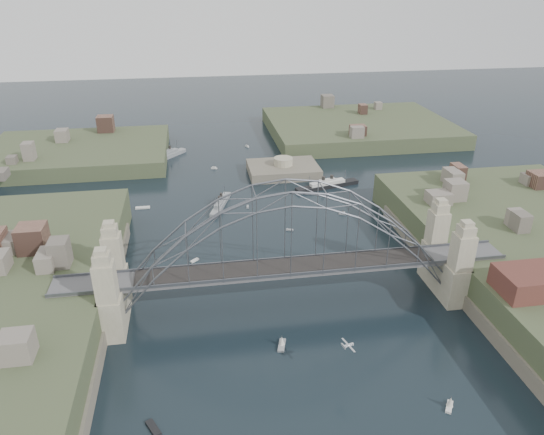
{
  "coord_description": "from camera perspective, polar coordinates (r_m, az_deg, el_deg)",
  "views": [
    {
      "loc": [
        -15.55,
        -78.41,
        56.75
      ],
      "look_at": [
        0.0,
        18.0,
        10.0
      ],
      "focal_mm": 33.19,
      "sensor_mm": 36.0,
      "label": 1
    }
  ],
  "objects": [
    {
      "name": "small_boat_a",
      "position": [
        112.86,
        -8.78,
        -4.85
      ],
      "size": [
        2.04,
        1.96,
        0.45
      ],
      "color": "silver",
      "rests_on": "ground"
    },
    {
      "name": "small_boat_g",
      "position": [
        82.0,
        19.54,
        -19.26
      ],
      "size": [
        2.08,
        2.51,
        2.38
      ],
      "color": "silver",
      "rests_on": "ground"
    },
    {
      "name": "ground",
      "position": [
        98.03,
        1.7,
        -9.8
      ],
      "size": [
        500.0,
        500.0,
        0.0
      ],
      "primitive_type": "plane",
      "color": "black",
      "rests_on": "ground"
    },
    {
      "name": "naval_cruiser_near",
      "position": [
        138.41,
        -5.85,
        1.56
      ],
      "size": [
        6.81,
        15.35,
        4.64
      ],
      "color": "gray",
      "rests_on": "ground"
    },
    {
      "name": "small_boat_j",
      "position": [
        77.51,
        -13.31,
        -22.23
      ],
      "size": [
        2.41,
        3.32,
        0.45
      ],
      "color": "silver",
      "rests_on": "ground"
    },
    {
      "name": "small_boat_i",
      "position": [
        112.9,
        14.01,
        -4.97
      ],
      "size": [
        2.72,
        2.33,
        2.38
      ],
      "color": "silver",
      "rests_on": "ground"
    },
    {
      "name": "bridge",
      "position": [
        91.45,
        1.8,
        -3.5
      ],
      "size": [
        84.0,
        13.8,
        24.6
      ],
      "color": "#555558",
      "rests_on": "ground"
    },
    {
      "name": "small_boat_b",
      "position": [
        124.72,
        2.02,
        -1.42
      ],
      "size": [
        1.88,
        1.19,
        0.45
      ],
      "color": "silver",
      "rests_on": "ground"
    },
    {
      "name": "fort_island",
      "position": [
        161.38,
        1.27,
        4.86
      ],
      "size": [
        22.0,
        16.0,
        9.4
      ],
      "color": "#60594B",
      "rests_on": "ground"
    },
    {
      "name": "small_boat_c",
      "position": [
        87.91,
        1.12,
        -14.04
      ],
      "size": [
        1.99,
        3.48,
        2.38
      ],
      "color": "silver",
      "rests_on": "ground"
    },
    {
      "name": "small_boat_k",
      "position": [
        188.01,
        -2.85,
        8.07
      ],
      "size": [
        1.46,
        1.82,
        1.43
      ],
      "color": "silver",
      "rests_on": "ground"
    },
    {
      "name": "aeroplane",
      "position": [
        78.41,
        8.53,
        -14.16
      ],
      "size": [
        1.96,
        3.45,
        0.51
      ],
      "color": "silver"
    },
    {
      "name": "headland_nw",
      "position": [
        186.52,
        -21.04,
        6.3
      ],
      "size": [
        60.0,
        45.0,
        9.0
      ],
      "primitive_type": "cube",
      "color": "#3D482C",
      "rests_on": "ground"
    },
    {
      "name": "ocean_liner",
      "position": [
        151.08,
        6.28,
        3.67
      ],
      "size": [
        20.32,
        7.9,
        4.98
      ],
      "color": "black",
      "rests_on": "ground"
    },
    {
      "name": "small_boat_e",
      "position": [
        141.13,
        -14.46,
        1.08
      ],
      "size": [
        3.84,
        1.29,
        0.45
      ],
      "color": "silver",
      "rests_on": "ground"
    },
    {
      "name": "headland_ne",
      "position": [
        207.2,
        9.78,
        9.53
      ],
      "size": [
        70.0,
        55.0,
        9.5
      ],
      "primitive_type": "cube",
      "color": "#3D482C",
      "rests_on": "ground"
    },
    {
      "name": "naval_cruiser_far",
      "position": [
        179.6,
        -11.69,
        6.91
      ],
      "size": [
        12.28,
        14.01,
        5.54
      ],
      "color": "gray",
      "rests_on": "ground"
    },
    {
      "name": "small_boat_l",
      "position": [
        118.67,
        -17.04,
        -3.77
      ],
      "size": [
        2.0,
        2.71,
        2.38
      ],
      "color": "silver",
      "rests_on": "ground"
    },
    {
      "name": "small_boat_h",
      "position": [
        166.54,
        -6.58,
        5.59
      ],
      "size": [
        2.1,
        1.36,
        1.43
      ],
      "color": "silver",
      "rests_on": "ground"
    },
    {
      "name": "small_boat_d",
      "position": [
        134.23,
        8.02,
        0.44
      ],
      "size": [
        2.13,
        1.33,
        1.43
      ],
      "color": "silver",
      "rests_on": "ground"
    },
    {
      "name": "small_boat_f",
      "position": [
        137.35,
        -2.78,
        1.21
      ],
      "size": [
        0.8,
        1.77,
        0.45
      ],
      "color": "silver",
      "rests_on": "ground"
    }
  ]
}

